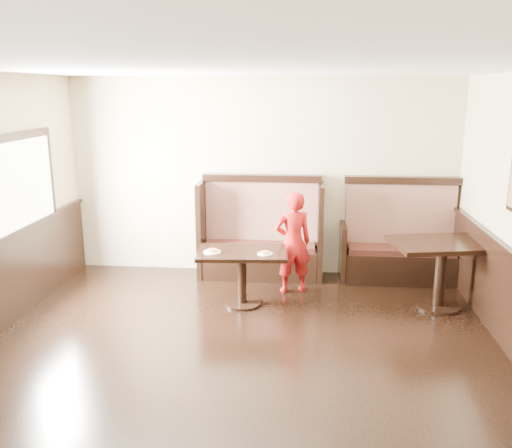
# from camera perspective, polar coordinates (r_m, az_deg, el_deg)

# --- Properties ---
(ground) EXTENTS (7.00, 7.00, 0.00)m
(ground) POSITION_cam_1_polar(r_m,az_deg,el_deg) (4.94, -2.85, -18.18)
(ground) COLOR black
(ground) RESTS_ON ground
(room_shell) EXTENTS (7.00, 7.00, 7.00)m
(room_shell) POSITION_cam_1_polar(r_m,az_deg,el_deg) (4.92, -5.97, -9.56)
(room_shell) COLOR #C0B18B
(room_shell) RESTS_ON ground
(booth_main) EXTENTS (1.75, 0.72, 1.45)m
(booth_main) POSITION_cam_1_polar(r_m,az_deg,el_deg) (7.75, 0.50, -1.69)
(booth_main) COLOR black
(booth_main) RESTS_ON ground
(booth_neighbor) EXTENTS (1.65, 0.72, 1.45)m
(booth_neighbor) POSITION_cam_1_polar(r_m,az_deg,el_deg) (7.85, 14.85, -2.32)
(booth_neighbor) COLOR black
(booth_neighbor) RESTS_ON ground
(table_main) EXTENTS (1.15, 0.77, 0.70)m
(table_main) POSITION_cam_1_polar(r_m,az_deg,el_deg) (6.70, -1.48, -4.19)
(table_main) COLOR black
(table_main) RESTS_ON ground
(table_neighbor) EXTENTS (1.34, 1.01, 0.84)m
(table_neighbor) POSITION_cam_1_polar(r_m,az_deg,el_deg) (6.97, 18.94, -3.45)
(table_neighbor) COLOR black
(table_neighbor) RESTS_ON ground
(child) EXTENTS (0.57, 0.46, 1.36)m
(child) POSITION_cam_1_polar(r_m,az_deg,el_deg) (7.09, 3.91, -1.94)
(child) COLOR #A31311
(child) RESTS_ON ground
(pizza_plate_left) EXTENTS (0.22, 0.22, 0.04)m
(pizza_plate_left) POSITION_cam_1_polar(r_m,az_deg,el_deg) (6.61, -4.64, -2.87)
(pizza_plate_left) COLOR white
(pizza_plate_left) RESTS_ON table_main
(pizza_plate_right) EXTENTS (0.19, 0.19, 0.03)m
(pizza_plate_right) POSITION_cam_1_polar(r_m,az_deg,el_deg) (6.52, 0.97, -3.08)
(pizza_plate_right) COLOR white
(pizza_plate_right) RESTS_ON table_main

